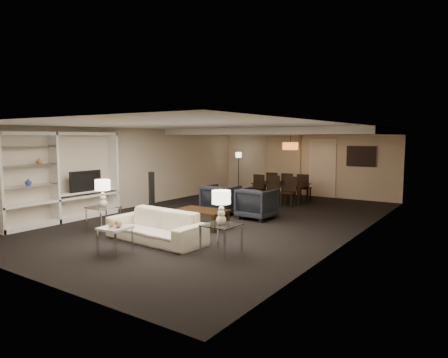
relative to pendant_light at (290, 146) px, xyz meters
The scene contains 35 objects.
floor 4.00m from the pendant_light, 94.90° to the right, with size 11.00×11.00×0.00m, color black.
ceiling 3.56m from the pendant_light, 94.90° to the right, with size 7.00×11.00×0.02m, color silver.
wall_back 2.13m from the pendant_light, 98.53° to the left, with size 7.00×0.02×2.50m, color beige.
wall_front 9.03m from the pendant_light, 91.91° to the right, with size 7.00×0.02×2.50m, color beige.
wall_left 5.21m from the pendant_light, 137.35° to the right, with size 0.02×11.00×2.50m, color beige.
wall_right 4.79m from the pendant_light, 47.56° to the right, with size 0.02×11.00×2.50m, color beige.
ceiling_soffit 0.57m from the pendant_light, behind, with size 7.00×4.00×0.20m, color silver.
curtains 2.38m from the pendant_light, 122.01° to the left, with size 1.50×0.12×2.40m, color beige.
door 2.19m from the pendant_light, 78.52° to the left, with size 0.90×0.05×2.10m, color silver.
painting 2.69m from the pendant_light, 47.44° to the left, with size 0.95×0.04×0.65m, color #142D38.
media_unit 7.13m from the pendant_light, 120.62° to the right, with size 0.38×3.40×2.35m, color white, non-canonical shape.
pendant_light is the anchor object (origin of this frame).
sofa 6.42m from the pendant_light, 91.91° to the right, with size 2.27×0.89×0.66m, color beige.
coffee_table 4.92m from the pendant_light, 92.58° to the right, with size 1.25×0.73×0.45m, color black, non-canonical shape.
armchair_left 3.38m from the pendant_light, 105.48° to the right, with size 0.90×0.93×0.84m, color black.
armchair_right 3.30m from the pendant_light, 82.35° to the right, with size 0.90×0.93×0.84m, color black.
side_table_left 6.70m from the pendant_light, 107.06° to the right, with size 0.62×0.62×0.58m, color white, non-canonical shape.
side_table_right 6.60m from the pendant_light, 76.50° to the right, with size 0.62×0.62×0.58m, color silver, non-canonical shape.
table_lamp_left 6.58m from the pendant_light, 107.06° to the right, with size 0.35×0.35×0.64m, color #F0E3CA, non-canonical shape.
table_lamp_right 6.47m from the pendant_light, 76.50° to the right, with size 0.35×0.35×0.64m, color #F1EACC, non-canonical shape.
marble_table 7.51m from the pendant_light, 91.63° to the right, with size 0.52×0.52×0.52m, color silver, non-canonical shape.
gold_gourd_a 7.44m from the pendant_light, 92.41° to the right, with size 0.17×0.17×0.17m, color #E8C17A.
gold_gourd_b 7.44m from the pendant_light, 90.84° to the right, with size 0.15×0.15×0.15m, color tan.
television 6.64m from the pendant_light, 122.96° to the right, with size 0.13×0.98×0.56m, color black.
vase_blue 7.96m from the pendant_light, 117.10° to the right, with size 0.16×0.16×0.16m, color #293DB1.
vase_amber 7.66m from the pendant_light, 118.16° to the right, with size 0.15×0.15×0.16m, color #B8783D.
floor_speaker 4.88m from the pendant_light, 123.11° to the right, with size 0.13×0.13×1.21m, color black.
dining_table 1.64m from the pendant_light, behind, with size 1.82×1.01×0.64m, color black.
chair_nl 1.84m from the pendant_light, 147.15° to the right, with size 0.44×0.44×0.95m, color black, non-canonical shape.
chair_nm 1.61m from the pendant_light, 120.17° to the right, with size 0.44×0.44×0.95m, color black, non-canonical shape.
chair_nr 1.59m from the pendant_light, 68.90° to the right, with size 0.44×0.44×0.95m, color black, non-canonical shape.
chair_fl 1.86m from the pendant_light, 144.72° to the left, with size 0.44×0.44×0.95m, color black, non-canonical shape.
chair_fm 1.64m from the pendant_light, 117.95° to the left, with size 0.44×0.44×0.95m, color black, non-canonical shape.
chair_fr 1.62m from the pendant_light, 70.59° to the left, with size 0.44×0.44×0.95m, color black, non-canonical shape.
floor_lamp 3.46m from the pendant_light, 154.08° to the left, with size 0.23×0.23×1.61m, color black, non-canonical shape.
Camera 1 is at (6.00, -8.79, 2.22)m, focal length 32.00 mm.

